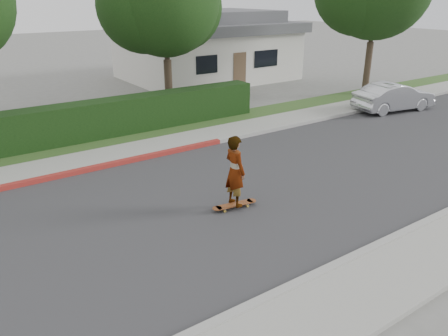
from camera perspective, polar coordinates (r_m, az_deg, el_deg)
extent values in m
plane|color=slate|center=(13.11, 5.66, -2.27)|extent=(120.00, 120.00, 0.00)
cube|color=#2D2D30|center=(13.11, 5.66, -2.25)|extent=(60.00, 8.00, 0.01)
cube|color=#9E9E99|center=(10.66, 20.10, -9.24)|extent=(60.00, 0.20, 0.15)
cube|color=gray|center=(10.28, 24.16, -11.24)|extent=(60.00, 1.60, 0.12)
cube|color=#9E9E99|center=(16.20, -3.66, 2.87)|extent=(60.00, 0.20, 0.15)
cube|color=maroon|center=(14.47, -20.86, -0.96)|extent=(12.00, 0.21, 0.15)
cube|color=gray|center=(16.94, -5.23, 3.64)|extent=(60.00, 1.60, 0.12)
cube|color=#2D4C1E|center=(18.30, -7.72, 4.89)|extent=(60.00, 1.60, 0.10)
cube|color=black|center=(17.58, -17.50, 5.74)|extent=(15.00, 1.00, 1.50)
cylinder|color=#33261C|center=(20.74, -7.24, 10.38)|extent=(0.36, 0.36, 2.52)
cylinder|color=#33261C|center=(20.45, -7.50, 15.57)|extent=(0.24, 0.24, 2.10)
sphere|color=black|center=(20.33, -7.78, 20.87)|extent=(4.80, 4.80, 4.80)
sphere|color=black|center=(20.35, -10.43, 20.16)|extent=(4.08, 4.08, 4.08)
sphere|color=black|center=(21.03, -5.82, 20.16)|extent=(3.84, 3.84, 3.84)
cylinder|color=#33261C|center=(25.89, 18.21, 12.18)|extent=(0.36, 0.36, 2.88)
cylinder|color=#33261C|center=(25.65, 18.80, 16.92)|extent=(0.24, 0.24, 2.40)
cube|color=beige|center=(29.89, -2.34, 14.51)|extent=(10.00, 8.00, 3.00)
cube|color=#4C4C51|center=(29.71, -2.40, 17.96)|extent=(10.60, 8.60, 0.60)
cube|color=#4C4C51|center=(29.68, -2.42, 19.11)|extent=(8.40, 6.40, 0.80)
cube|color=black|center=(25.19, -2.26, 13.35)|extent=(1.40, 0.06, 1.00)
cube|color=black|center=(27.70, 5.51, 14.05)|extent=(1.80, 0.06, 1.00)
cube|color=brown|center=(26.56, 2.06, 12.60)|extent=(0.90, 0.06, 2.10)
cylinder|color=#B69032|center=(11.46, 0.10, -5.65)|extent=(0.07, 0.05, 0.07)
cylinder|color=#B69032|center=(11.62, -0.33, -5.25)|extent=(0.07, 0.05, 0.07)
cylinder|color=#B69032|center=(11.75, 3.10, -4.96)|extent=(0.07, 0.05, 0.07)
cylinder|color=#B69032|center=(11.90, 2.65, -4.58)|extent=(0.07, 0.05, 0.07)
cube|color=silver|center=(11.52, -0.12, -5.24)|extent=(0.09, 0.21, 0.03)
cube|color=silver|center=(11.80, 2.88, -4.56)|extent=(0.09, 0.21, 0.03)
cube|color=maroon|center=(11.64, 1.40, -4.78)|extent=(1.05, 0.40, 0.02)
cylinder|color=maroon|center=(11.44, -0.89, -5.29)|extent=(0.28, 0.28, 0.02)
cylinder|color=maroon|center=(11.87, 3.60, -4.28)|extent=(0.28, 0.28, 0.02)
imported|color=white|center=(11.24, 1.44, -0.40)|extent=(0.47, 0.70, 1.90)
imported|color=silver|center=(22.85, 21.32, 8.64)|extent=(4.29, 2.11, 1.35)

